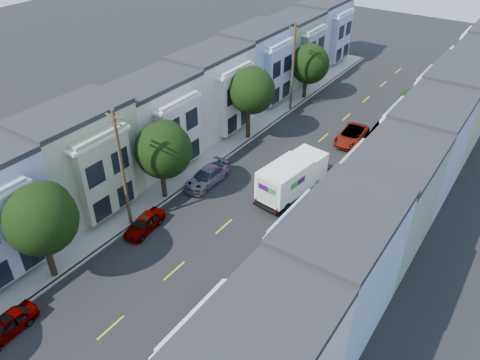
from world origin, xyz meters
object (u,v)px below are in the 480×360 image
(tree_b, at_px, (40,219))
(fedex_truck, at_px, (292,177))
(parked_right_d, at_px, (381,131))
(tree_e, at_px, (309,64))
(parked_right_b, at_px, (219,306))
(parked_right_c, at_px, (345,170))
(tree_far_r, at_px, (409,104))
(lead_sedan, at_px, (351,136))
(tree_c, at_px, (163,150))
(utility_pole_near, at_px, (123,171))
(parked_left_d, at_px, (207,177))
(parked_left_b, at_px, (6,326))
(tree_d, at_px, (251,91))
(parked_left_c, at_px, (144,224))
(utility_pole_far, at_px, (293,68))

(tree_b, xyz_separation_m, fedex_truck, (8.53, 18.00, -3.33))
(parked_right_d, bearing_deg, tree_e, 161.36)
(parked_right_b, relative_size, parked_right_c, 1.03)
(tree_far_r, bearing_deg, lead_sedan, -137.64)
(tree_c, relative_size, parked_right_c, 1.80)
(tree_far_r, distance_m, utility_pole_near, 29.71)
(utility_pole_near, distance_m, parked_left_d, 9.37)
(tree_c, bearing_deg, tree_b, -90.00)
(parked_left_b, height_order, parked_right_c, parked_left_b)
(tree_b, distance_m, parked_left_b, 6.68)
(parked_right_d, bearing_deg, fedex_truck, -97.20)
(tree_e, bearing_deg, parked_right_c, -50.65)
(fedex_truck, height_order, parked_left_b, fedex_truck)
(utility_pole_near, relative_size, fedex_truck, 1.42)
(tree_d, height_order, parked_right_b, tree_d)
(tree_c, height_order, parked_left_d, tree_c)
(utility_pole_near, distance_m, parked_right_d, 28.25)
(utility_pole_near, relative_size, parked_right_b, 2.42)
(tree_b, bearing_deg, parked_right_b, 19.17)
(parked_left_c, distance_m, parked_right_b, 10.36)
(tree_d, bearing_deg, fedex_truck, -37.33)
(lead_sedan, distance_m, parked_right_c, 6.80)
(parked_left_d, bearing_deg, fedex_truck, 21.36)
(tree_b, bearing_deg, utility_pole_far, 90.00)
(utility_pole_far, height_order, parked_right_b, utility_pole_far)
(utility_pole_far, bearing_deg, parked_right_b, -69.03)
(utility_pole_near, bearing_deg, parked_right_c, 55.59)
(tree_d, bearing_deg, parked_left_c, -85.36)
(tree_b, distance_m, lead_sedan, 31.56)
(tree_c, xyz_separation_m, tree_e, (0.00, 25.66, -0.38))
(tree_b, bearing_deg, parked_left_b, -73.36)
(parked_right_d, bearing_deg, tree_c, -114.75)
(utility_pole_near, distance_m, fedex_truck, 14.21)
(parked_left_c, bearing_deg, parked_left_d, 84.34)
(tree_e, distance_m, parked_right_c, 18.07)
(tree_b, distance_m, utility_pole_near, 7.12)
(tree_d, relative_size, parked_right_d, 1.92)
(fedex_truck, bearing_deg, parked_right_b, -72.25)
(parked_left_b, bearing_deg, tree_c, 91.96)
(utility_pole_near, bearing_deg, parked_left_c, 5.24)
(tree_b, distance_m, parked_left_c, 8.67)
(tree_e, height_order, parked_left_d, tree_e)
(parked_left_c, height_order, parked_right_d, parked_right_d)
(tree_b, distance_m, parked_right_b, 12.69)
(tree_c, bearing_deg, utility_pole_far, 90.00)
(utility_pole_near, relative_size, parked_left_b, 2.44)
(tree_b, bearing_deg, parked_right_c, 64.48)
(tree_far_r, distance_m, parked_right_d, 3.93)
(fedex_truck, height_order, parked_left_d, fedex_truck)
(parked_left_c, bearing_deg, tree_c, 102.68)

